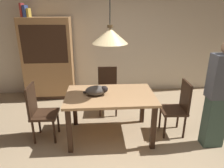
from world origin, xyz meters
The scene contains 13 objects.
ground centered at (0.00, 0.00, 0.00)m, with size 10.00×10.00×0.00m, color tan.
back_wall centered at (0.00, 2.65, 1.45)m, with size 6.40×0.10×2.90m, color beige.
dining_table centered at (-0.07, 0.58, 0.65)m, with size 1.40×0.90×0.75m.
chair_left_side centered at (-1.20, 0.58, 0.51)m, with size 0.40×0.40×0.93m.
chair_far_back centered at (-0.07, 1.46, 0.51)m, with size 0.41×0.41×0.93m.
chair_right_side centered at (1.06, 0.58, 0.51)m, with size 0.42×0.42×0.93m.
cat_sleeping centered at (-0.28, 0.58, 0.83)m, with size 0.39×0.27×0.16m.
pendant_lamp centered at (-0.07, 0.58, 1.66)m, with size 0.52×0.52×1.30m.
hutch_bookcase centered at (-1.39, 2.32, 0.89)m, with size 1.12×0.45×1.85m.
book_red_tall centered at (-1.82, 2.32, 1.99)m, with size 0.04×0.22×0.28m, color #B73833.
book_blue_wide centered at (-1.76, 2.32, 1.97)m, with size 0.06×0.24×0.24m, color #384C93.
book_yellow_short centered at (-1.69, 2.32, 1.94)m, with size 0.04×0.20×0.18m, color gold.
person_standing centered at (1.49, 0.22, 0.82)m, with size 0.36×0.22×1.63m.
Camera 1 is at (-0.25, -2.38, 2.03)m, focal length 32.81 mm.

